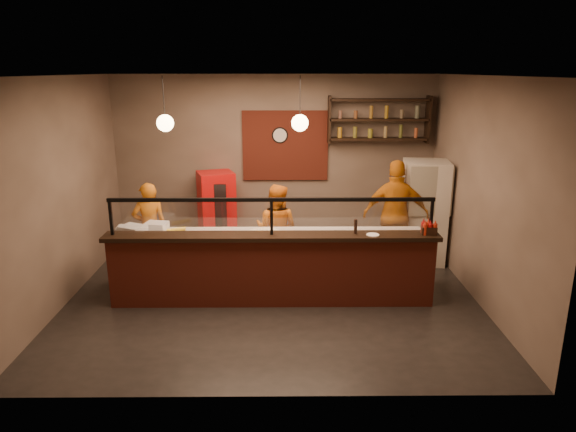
{
  "coord_description": "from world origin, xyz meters",
  "views": [
    {
      "loc": [
        0.17,
        -7.12,
        3.28
      ],
      "look_at": [
        0.23,
        0.3,
        1.15
      ],
      "focal_mm": 32.0,
      "sensor_mm": 36.0,
      "label": 1
    }
  ],
  "objects_px": {
    "cook_mid": "(276,229)",
    "fridge": "(424,212)",
    "red_cooler": "(217,211)",
    "pepper_mill": "(356,226)",
    "pizza_dough": "(264,233)",
    "cook_right": "(396,215)",
    "condiment_caddy": "(429,230)",
    "cook_left": "(150,228)",
    "wall_clock": "(280,135)"
  },
  "relations": [
    {
      "from": "wall_clock",
      "to": "cook_left",
      "type": "relative_size",
      "value": 0.2
    },
    {
      "from": "cook_mid",
      "to": "condiment_caddy",
      "type": "height_order",
      "value": "cook_mid"
    },
    {
      "from": "condiment_caddy",
      "to": "pepper_mill",
      "type": "bearing_deg",
      "value": 178.42
    },
    {
      "from": "pizza_dough",
      "to": "wall_clock",
      "type": "bearing_deg",
      "value": 84.04
    },
    {
      "from": "wall_clock",
      "to": "fridge",
      "type": "distance_m",
      "value": 2.96
    },
    {
      "from": "cook_left",
      "to": "fridge",
      "type": "relative_size",
      "value": 0.85
    },
    {
      "from": "wall_clock",
      "to": "pizza_dough",
      "type": "distance_m",
      "value": 2.53
    },
    {
      "from": "wall_clock",
      "to": "red_cooler",
      "type": "xyz_separation_m",
      "value": [
        -1.19,
        -0.31,
        -1.37
      ]
    },
    {
      "from": "pepper_mill",
      "to": "red_cooler",
      "type": "bearing_deg",
      "value": 133.04
    },
    {
      "from": "cook_left",
      "to": "fridge",
      "type": "height_order",
      "value": "fridge"
    },
    {
      "from": "cook_left",
      "to": "pizza_dough",
      "type": "distance_m",
      "value": 2.07
    },
    {
      "from": "cook_left",
      "to": "cook_right",
      "type": "xyz_separation_m",
      "value": [
        4.1,
        0.13,
        0.17
      ]
    },
    {
      "from": "cook_mid",
      "to": "fridge",
      "type": "height_order",
      "value": "fridge"
    },
    {
      "from": "fridge",
      "to": "red_cooler",
      "type": "distance_m",
      "value": 3.76
    },
    {
      "from": "wall_clock",
      "to": "fridge",
      "type": "height_order",
      "value": "wall_clock"
    },
    {
      "from": "cook_mid",
      "to": "red_cooler",
      "type": "bearing_deg",
      "value": -27.37
    },
    {
      "from": "cook_left",
      "to": "condiment_caddy",
      "type": "height_order",
      "value": "cook_left"
    },
    {
      "from": "cook_right",
      "to": "pizza_dough",
      "type": "relative_size",
      "value": 3.58
    },
    {
      "from": "wall_clock",
      "to": "fridge",
      "type": "relative_size",
      "value": 0.17
    },
    {
      "from": "red_cooler",
      "to": "condiment_caddy",
      "type": "xyz_separation_m",
      "value": [
        3.29,
        -2.45,
        0.38
      ]
    },
    {
      "from": "red_cooler",
      "to": "pizza_dough",
      "type": "bearing_deg",
      "value": -82.33
    },
    {
      "from": "condiment_caddy",
      "to": "cook_mid",
      "type": "bearing_deg",
      "value": 150.07
    },
    {
      "from": "fridge",
      "to": "cook_mid",
      "type": "bearing_deg",
      "value": -161.37
    },
    {
      "from": "cook_left",
      "to": "cook_mid",
      "type": "bearing_deg",
      "value": 160.49
    },
    {
      "from": "cook_left",
      "to": "condiment_caddy",
      "type": "relative_size",
      "value": 7.39
    },
    {
      "from": "wall_clock",
      "to": "cook_mid",
      "type": "xyz_separation_m",
      "value": [
        -0.05,
        -1.52,
        -1.35
      ]
    },
    {
      "from": "pizza_dough",
      "to": "condiment_caddy",
      "type": "distance_m",
      "value": 2.4
    },
    {
      "from": "cook_right",
      "to": "condiment_caddy",
      "type": "bearing_deg",
      "value": 101.4
    },
    {
      "from": "fridge",
      "to": "cook_left",
      "type": "bearing_deg",
      "value": -167.04
    },
    {
      "from": "cook_mid",
      "to": "pizza_dough",
      "type": "bearing_deg",
      "value": 95.07
    },
    {
      "from": "pizza_dough",
      "to": "condiment_caddy",
      "type": "height_order",
      "value": "condiment_caddy"
    },
    {
      "from": "cook_mid",
      "to": "condiment_caddy",
      "type": "bearing_deg",
      "value": 169.58
    },
    {
      "from": "wall_clock",
      "to": "condiment_caddy",
      "type": "relative_size",
      "value": 1.46
    },
    {
      "from": "cook_left",
      "to": "fridge",
      "type": "bearing_deg",
      "value": 167.53
    },
    {
      "from": "cook_right",
      "to": "condiment_caddy",
      "type": "distance_m",
      "value": 1.46
    },
    {
      "from": "fridge",
      "to": "red_cooler",
      "type": "relative_size",
      "value": 1.22
    },
    {
      "from": "cook_mid",
      "to": "cook_right",
      "type": "distance_m",
      "value": 2.02
    },
    {
      "from": "cook_left",
      "to": "cook_right",
      "type": "relative_size",
      "value": 0.82
    },
    {
      "from": "wall_clock",
      "to": "pepper_mill",
      "type": "height_order",
      "value": "wall_clock"
    },
    {
      "from": "fridge",
      "to": "cook_right",
      "type": "bearing_deg",
      "value": -143.83
    },
    {
      "from": "cook_left",
      "to": "red_cooler",
      "type": "height_order",
      "value": "cook_left"
    },
    {
      "from": "cook_mid",
      "to": "red_cooler",
      "type": "relative_size",
      "value": 1.02
    },
    {
      "from": "fridge",
      "to": "condiment_caddy",
      "type": "distance_m",
      "value": 1.79
    },
    {
      "from": "cook_right",
      "to": "pizza_dough",
      "type": "xyz_separation_m",
      "value": [
        -2.18,
        -0.89,
        -0.02
      ]
    },
    {
      "from": "pepper_mill",
      "to": "condiment_caddy",
      "type": "bearing_deg",
      "value": -1.58
    },
    {
      "from": "cook_mid",
      "to": "fridge",
      "type": "bearing_deg",
      "value": -149.53
    },
    {
      "from": "fridge",
      "to": "condiment_caddy",
      "type": "height_order",
      "value": "fridge"
    },
    {
      "from": "pepper_mill",
      "to": "pizza_dough",
      "type": "bearing_deg",
      "value": 158.39
    },
    {
      "from": "cook_left",
      "to": "pepper_mill",
      "type": "height_order",
      "value": "cook_left"
    },
    {
      "from": "cook_left",
      "to": "fridge",
      "type": "xyz_separation_m",
      "value": [
        4.65,
        0.43,
        0.14
      ]
    }
  ]
}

